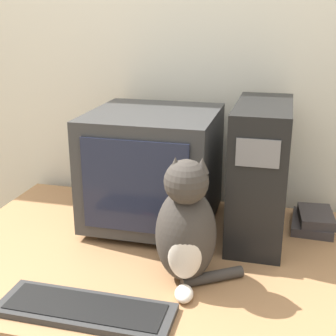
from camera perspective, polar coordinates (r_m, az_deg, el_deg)
name	(u,v)px	position (r m, az deg, el deg)	size (l,w,h in m)	color
wall_back	(185,85)	(1.93, 2.08, 10.13)	(7.00, 0.05, 2.50)	beige
crt_monitor	(153,167)	(1.69, -1.78, 0.08)	(0.44, 0.45, 0.42)	#333333
computer_tower	(260,171)	(1.63, 11.14, -0.40)	(0.18, 0.43, 0.47)	black
keyboard	(85,309)	(1.31, -10.03, -16.62)	(0.47, 0.15, 0.02)	#2D2D2D
cat	(186,229)	(1.35, 2.25, -7.46)	(0.28, 0.27, 0.39)	#38332D
book_stack	(314,220)	(1.80, 17.35, -6.12)	(0.15, 0.21, 0.07)	#383333
pen	(73,294)	(1.38, -11.51, -14.81)	(0.14, 0.05, 0.01)	maroon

